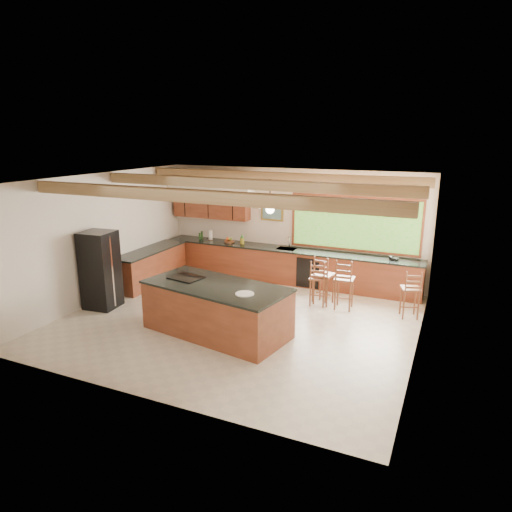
% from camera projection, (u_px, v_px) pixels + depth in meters
% --- Properties ---
extents(ground, '(7.20, 7.20, 0.00)m').
position_uv_depth(ground, '(239.00, 320.00, 9.77)').
color(ground, beige).
rests_on(ground, ground).
extents(room_shell, '(7.27, 6.54, 3.02)m').
position_uv_depth(room_shell, '(244.00, 213.00, 9.84)').
color(room_shell, beige).
rests_on(room_shell, ground).
extents(counter_run, '(7.12, 3.10, 1.22)m').
position_uv_depth(counter_run, '(253.00, 265.00, 12.20)').
color(counter_run, brown).
rests_on(counter_run, ground).
extents(island, '(3.08, 1.84, 1.03)m').
position_uv_depth(island, '(217.00, 309.00, 9.06)').
color(island, brown).
rests_on(island, ground).
extents(refrigerator, '(0.76, 0.74, 1.77)m').
position_uv_depth(refrigerator, '(100.00, 270.00, 10.33)').
color(refrigerator, black).
rests_on(refrigerator, ground).
extents(bar_stool_a, '(0.49, 0.49, 1.18)m').
position_uv_depth(bar_stool_a, '(323.00, 276.00, 10.52)').
color(bar_stool_a, brown).
rests_on(bar_stool_a, ground).
extents(bar_stool_b, '(0.43, 0.43, 1.08)m').
position_uv_depth(bar_stool_b, '(318.00, 279.00, 10.47)').
color(bar_stool_b, brown).
rests_on(bar_stool_b, ground).
extents(bar_stool_c, '(0.44, 0.44, 1.18)m').
position_uv_depth(bar_stool_c, '(344.00, 280.00, 10.21)').
color(bar_stool_c, brown).
rests_on(bar_stool_c, ground).
extents(bar_stool_d, '(0.49, 0.49, 1.08)m').
position_uv_depth(bar_stool_d, '(410.00, 290.00, 9.75)').
color(bar_stool_d, brown).
rests_on(bar_stool_d, ground).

